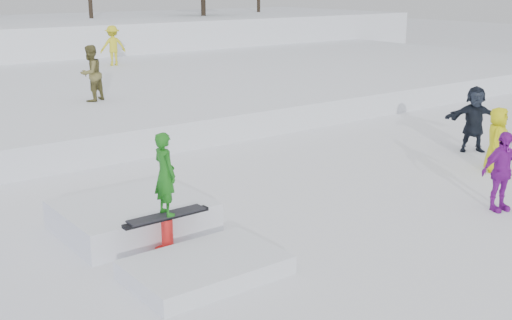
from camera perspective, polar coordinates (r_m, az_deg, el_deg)
ground at (r=11.25m, az=4.18°, el=-8.01°), size 120.00×120.00×0.00m
snow_midrise at (r=25.01m, az=-20.85°, el=5.11°), size 50.00×18.00×0.80m
walker_olive at (r=21.20m, az=-14.47°, el=7.47°), size 1.08×1.00×1.78m
walker_ygreen at (r=30.34m, az=-12.61°, el=9.89°), size 1.25×0.85×1.80m
spectator_purple at (r=13.77m, az=20.96°, el=-0.96°), size 1.03×0.62×1.64m
spectator_yellow at (r=16.63m, az=20.61°, el=1.70°), size 0.92×0.79×1.59m
spectator_dark at (r=18.41m, az=18.84°, el=3.46°), size 1.61×1.49×1.80m
jib_rail_feature at (r=11.63m, az=-9.30°, el=-5.76°), size 2.60×4.40×2.11m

